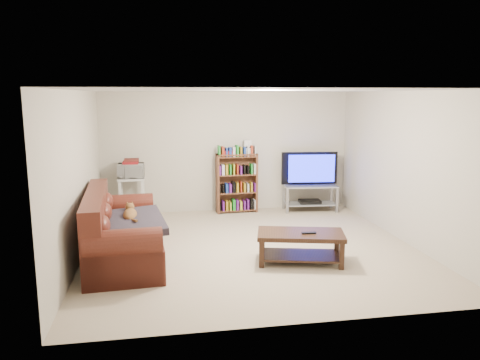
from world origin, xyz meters
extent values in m
plane|color=#BFAC8E|center=(0.00, 0.00, 0.00)|extent=(5.00, 5.00, 0.00)
plane|color=white|center=(0.00, 0.00, 2.40)|extent=(5.00, 5.00, 0.00)
plane|color=beige|center=(0.00, 2.50, 1.20)|extent=(5.00, 0.00, 5.00)
plane|color=beige|center=(0.00, -2.50, 1.20)|extent=(5.00, 0.00, 5.00)
plane|color=beige|center=(-2.50, 0.00, 1.20)|extent=(0.00, 5.00, 5.00)
plane|color=beige|center=(2.50, 0.00, 1.20)|extent=(0.00, 5.00, 5.00)
cube|color=#501D14|center=(-1.89, -0.16, 0.22)|extent=(1.15, 2.38, 0.44)
cube|color=#501D14|center=(-2.26, -0.18, 0.50)|extent=(0.41, 2.33, 0.97)
cube|color=#501D14|center=(-1.82, -1.20, 0.28)|extent=(0.96, 0.30, 0.56)
cube|color=#501D14|center=(-1.96, 0.88, 0.28)|extent=(0.96, 0.30, 0.56)
cube|color=#2D2732|center=(-1.78, -0.31, 0.57)|extent=(1.06, 1.28, 0.19)
cube|color=black|center=(0.57, -0.74, 0.41)|extent=(1.31, 0.87, 0.06)
cube|color=black|center=(0.57, -0.74, 0.10)|extent=(1.18, 0.78, 0.03)
cube|color=black|center=(-0.02, -0.85, 0.19)|extent=(0.08, 0.08, 0.38)
cube|color=black|center=(1.03, -1.11, 0.19)|extent=(0.08, 0.08, 0.38)
cube|color=black|center=(0.10, -0.38, 0.19)|extent=(0.08, 0.08, 0.38)
cube|color=black|center=(1.15, -0.64, 0.19)|extent=(0.08, 0.08, 0.38)
cube|color=black|center=(0.66, -0.82, 0.45)|extent=(0.20, 0.07, 0.02)
cube|color=#999EA3|center=(1.65, 2.13, 0.52)|extent=(1.11, 0.58, 0.03)
cube|color=#999EA3|center=(1.65, 2.13, 0.15)|extent=(1.05, 0.55, 0.02)
cube|color=gray|center=(1.13, 1.96, 0.27)|extent=(0.05, 0.05, 0.53)
cube|color=gray|center=(2.13, 1.87, 0.27)|extent=(0.05, 0.05, 0.53)
cube|color=gray|center=(1.17, 2.38, 0.27)|extent=(0.05, 0.05, 0.53)
cube|color=gray|center=(2.17, 2.29, 0.27)|extent=(0.05, 0.05, 0.53)
imported|color=black|center=(1.65, 2.13, 0.87)|extent=(1.16, 0.26, 0.66)
cube|color=black|center=(1.65, 2.13, 0.19)|extent=(0.45, 0.34, 0.06)
cube|color=#58321E|center=(-0.23, 2.26, 0.59)|extent=(0.05, 0.26, 1.19)
cube|color=#58321E|center=(0.55, 2.30, 0.59)|extent=(0.05, 0.26, 1.19)
cube|color=#58321E|center=(0.16, 2.28, 1.17)|extent=(0.83, 0.30, 0.03)
cube|color=maroon|center=(-0.02, 2.27, 1.22)|extent=(0.25, 0.19, 0.06)
cube|color=silver|center=(-1.89, 2.13, 0.77)|extent=(0.50, 0.36, 0.04)
cube|color=silver|center=(-1.89, 2.13, 0.30)|extent=(0.45, 0.33, 0.03)
cube|color=silver|center=(-2.10, 2.00, 0.37)|extent=(0.05, 0.05, 0.75)
cube|color=silver|center=(-1.69, 1.99, 0.37)|extent=(0.05, 0.05, 0.75)
cube|color=silver|center=(-2.10, 2.27, 0.37)|extent=(0.05, 0.05, 0.75)
cube|color=silver|center=(-1.69, 2.27, 0.37)|extent=(0.05, 0.05, 0.75)
imported|color=silver|center=(-1.89, 2.13, 0.92)|extent=(0.49, 0.33, 0.27)
cube|color=maroon|center=(-1.89, 2.13, 1.08)|extent=(0.29, 0.25, 0.05)
camera|label=1|loc=(-1.35, -6.82, 2.33)|focal=35.00mm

